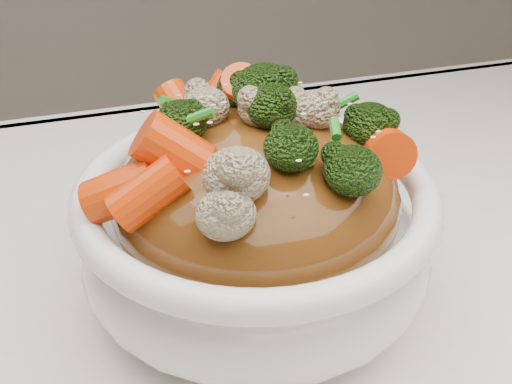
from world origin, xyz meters
name	(u,v)px	position (x,y,z in m)	size (l,w,h in m)	color
tablecloth	(326,355)	(0.00, 0.00, 0.73)	(1.20, 0.80, 0.04)	white
bowl	(256,236)	(-0.03, 0.06, 0.80)	(0.24, 0.24, 0.09)	white
sauce_base	(256,196)	(-0.03, 0.06, 0.83)	(0.19, 0.19, 0.10)	#5C310F
carrots	(256,100)	(-0.03, 0.06, 0.90)	(0.19, 0.19, 0.05)	#ED4107
broccoli	(256,102)	(-0.03, 0.06, 0.90)	(0.19, 0.19, 0.05)	black
cauliflower	(256,105)	(-0.03, 0.06, 0.89)	(0.19, 0.19, 0.04)	tan
scallions	(256,98)	(-0.03, 0.06, 0.90)	(0.14, 0.14, 0.02)	#22861E
sesame_seeds	(256,98)	(-0.03, 0.06, 0.90)	(0.17, 0.17, 0.01)	beige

